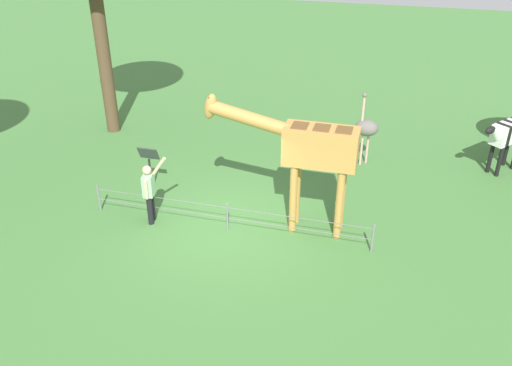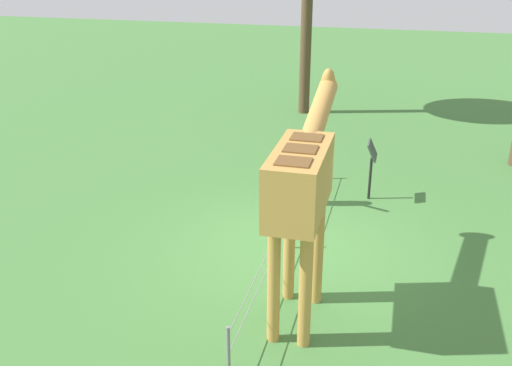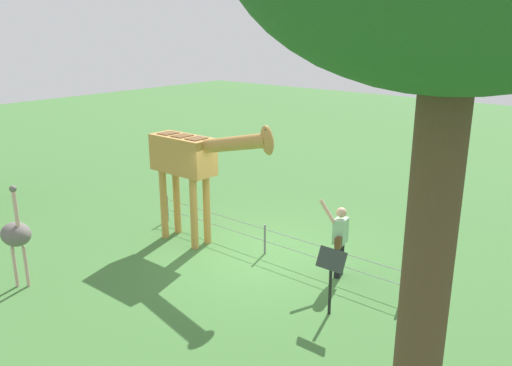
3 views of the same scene
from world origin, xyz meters
name	(u,v)px [view 2 (image 2 of 3)]	position (x,y,z in m)	size (l,w,h in m)	color
ground_plane	(293,249)	(0.00, 0.00, 0.00)	(60.00, 60.00, 0.00)	#427538
giraffe	(303,180)	(-1.79, -0.45, 2.14)	(3.68, 0.71, 3.30)	#BC8942
visitor	(298,165)	(1.96, 0.29, 0.90)	(0.59, 0.57, 1.75)	black
info_sign	(372,158)	(2.66, -1.19, 0.95)	(0.56, 0.21, 1.32)	black
wire_fence	(285,228)	(0.00, 0.16, 0.40)	(7.05, 0.05, 0.75)	slate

